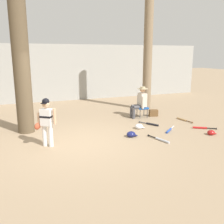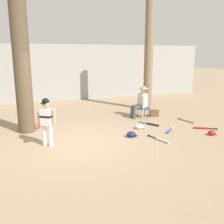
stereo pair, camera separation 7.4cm
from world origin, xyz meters
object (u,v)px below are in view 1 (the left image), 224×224
Objects in this scene: folding_stool at (142,108)px; bat_blue_youth at (169,130)px; young_ballplayer at (46,119)px; bat_red_barrel at (202,128)px; tree_near_player at (19,38)px; bat_black_composite at (151,124)px; bat_wood_tan at (183,120)px; batting_helmet_red at (211,133)px; batting_helmet_navy at (131,134)px; bat_aluminum_silver at (161,140)px; handbag_beside_stool at (153,113)px; batting_helmet_white at (139,126)px; seated_spectator at (140,101)px; tree_behind_spectator at (148,55)px.

bat_blue_youth is at bearing -90.99° from folding_stool.
folding_stool is 1.96m from bat_blue_youth.
bat_red_barrel is (4.96, -0.22, -0.71)m from young_ballplayer.
young_ballplayer is (0.46, -1.53, -2.11)m from tree_near_player.
bat_wood_tan is at bearing 4.18° from bat_black_composite.
batting_helmet_red is (0.94, -2.71, -0.30)m from folding_stool.
folding_stool is at bearing 4.59° from tree_near_player.
batting_helmet_navy is (-1.39, -0.07, 0.05)m from bat_blue_youth.
bat_aluminum_silver is at bearing -109.95° from bat_black_composite.
handbag_beside_stool is 1.09× the size of batting_helmet_white.
seated_spectator is 1.51× the size of bat_aluminum_silver.
tree_behind_spectator is 4.55m from batting_helmet_red.
handbag_beside_stool is (4.81, 0.34, -2.73)m from tree_near_player.
young_ballplayer is 4.70× the size of batting_helmet_red.
folding_stool is 1.24× the size of handbag_beside_stool.
young_ballplayer reaches higher than bat_blue_youth.
bat_red_barrel is 2.08m from batting_helmet_white.
tree_near_player is 9.55× the size of bat_red_barrel.
batting_helmet_red is at bearing -69.02° from seated_spectator.
tree_behind_spectator is at bearing 56.83° from batting_helmet_white.
tree_near_player is 8.12× the size of bat_aluminum_silver.
bat_black_composite is (-1.42, -0.10, 0.00)m from bat_wood_tan.
bat_black_composite is 2.22× the size of batting_helmet_navy.
folding_stool is 0.66× the size of bat_blue_youth.
seated_spectator is (-0.95, -1.22, -1.71)m from tree_behind_spectator.
young_ballplayer is at bearing -167.69° from bat_black_composite.
seated_spectator reaches higher than batting_helmet_navy.
bat_blue_youth is at bearing 141.33° from batting_helmet_red.
tree_near_player is 4.99m from folding_stool.
bat_blue_youth is 2.30× the size of batting_helmet_red.
tree_behind_spectator is 4.02m from bat_blue_youth.
batting_helmet_red is 0.89× the size of batting_helmet_white.
handbag_beside_stool is 1.20m from bat_wood_tan.
handbag_beside_stool is (4.35, 1.87, -0.61)m from young_ballplayer.
tree_behind_spectator reaches higher than young_ballplayer.
seated_spectator is 1.55× the size of bat_wood_tan.
bat_red_barrel is at bearing 74.76° from batting_helmet_red.
seated_spectator is 2.03m from bat_blue_youth.
handbag_beside_stool is 0.53× the size of bat_blue_youth.
bat_aluminum_silver is (-0.79, -2.63, -0.33)m from folding_stool.
seated_spectator is at bearing 56.58° from batting_helmet_navy.
batting_helmet_red reaches higher than bat_wood_tan.
bat_aluminum_silver is (3.06, -0.75, -0.71)m from young_ballplayer.
bat_red_barrel and bat_black_composite have the same top height.
bat_black_composite is 0.65m from batting_helmet_white.
handbag_beside_stool is at bearing 74.35° from bat_blue_youth.
batting_helmet_red is 0.88× the size of batting_helmet_navy.
bat_blue_youth is (0.19, -0.84, 0.00)m from bat_black_composite.
batting_helmet_navy is at bearing -125.41° from folding_stool.
seated_spectator is at bearing 110.98° from batting_helmet_red.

